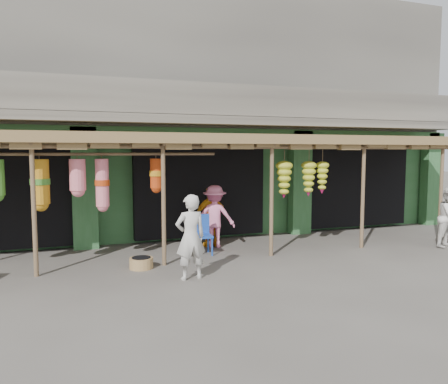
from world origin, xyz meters
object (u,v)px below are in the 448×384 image
object	(u,v)px
person_front	(190,237)
person_shopper	(215,216)
blue_chair	(201,232)
person_vendor	(211,217)

from	to	relation	value
person_front	person_shopper	bearing A→B (deg)	-123.64
blue_chair	person_vendor	bearing A→B (deg)	58.66
person_front	person_vendor	xyz separation A→B (m)	(1.24, 2.58, -0.05)
blue_chair	person_front	xyz separation A→B (m)	(-0.78, -1.91, 0.29)
blue_chair	person_shopper	size ratio (longest dim) A/B	0.59
person_shopper	person_front	bearing A→B (deg)	84.35
person_front	person_vendor	world-z (taller)	person_front
blue_chair	person_vendor	distance (m)	0.85
blue_chair	person_shopper	xyz separation A→B (m)	(0.52, 0.57, 0.27)
person_vendor	person_shopper	distance (m)	0.12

